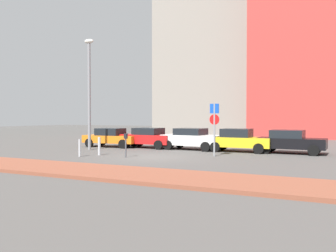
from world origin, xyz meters
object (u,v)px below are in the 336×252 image
(parked_car_orange, at_px, (111,137))
(parking_meter, at_px, (126,142))
(traffic_bollard_mid, at_px, (80,148))
(traffic_bollard_near, at_px, (99,146))
(parked_car_yellow, at_px, (239,140))
(parking_sign_post, at_px, (214,123))
(parked_car_red, at_px, (148,137))
(parked_car_white, at_px, (192,138))
(parked_car_black, at_px, (290,141))
(street_lamp, at_px, (89,85))

(parked_car_orange, relative_size, parking_meter, 3.23)
(parked_car_orange, distance_m, traffic_bollard_mid, 6.64)
(parking_meter, bearing_deg, traffic_bollard_near, 170.77)
(parked_car_yellow, height_order, parking_sign_post, parking_sign_post)
(traffic_bollard_mid, bearing_deg, parked_car_orange, 109.02)
(parked_car_red, bearing_deg, parked_car_orange, -169.79)
(parked_car_white, distance_m, parking_meter, 6.21)
(parked_car_orange, xyz_separation_m, traffic_bollard_mid, (2.16, -6.27, -0.23))
(parked_car_white, height_order, parking_meter, parked_car_white)
(parked_car_white, relative_size, parked_car_black, 1.03)
(parked_car_black, xyz_separation_m, parking_meter, (-7.93, -6.28, 0.11))
(parked_car_red, distance_m, parking_meter, 6.31)
(parked_car_yellow, height_order, traffic_bollard_near, parked_car_yellow)
(parked_car_black, height_order, traffic_bollard_near, parked_car_black)
(traffic_bollard_near, bearing_deg, parking_sign_post, 21.04)
(parked_car_red, relative_size, parked_car_black, 0.99)
(parked_car_red, bearing_deg, parked_car_white, 0.18)
(parked_car_yellow, relative_size, traffic_bollard_near, 3.83)
(parked_car_red, bearing_deg, parked_car_yellow, -0.31)
(parking_meter, relative_size, street_lamp, 0.18)
(parking_meter, relative_size, traffic_bollard_mid, 1.35)
(parked_car_white, height_order, parking_sign_post, parking_sign_post)
(parking_sign_post, xyz_separation_m, street_lamp, (-9.01, 0.18, 2.49))
(traffic_bollard_near, distance_m, traffic_bollard_mid, 1.23)
(parking_meter, distance_m, traffic_bollard_near, 2.10)
(parked_car_white, xyz_separation_m, parked_car_black, (6.44, 0.25, -0.01))
(street_lamp, distance_m, traffic_bollard_mid, 5.80)
(parking_sign_post, bearing_deg, parked_car_yellow, 80.10)
(parked_car_orange, relative_size, traffic_bollard_near, 4.04)
(parked_car_white, bearing_deg, traffic_bollard_mid, -120.99)
(parked_car_black, distance_m, traffic_bollard_mid, 12.67)
(parked_car_white, xyz_separation_m, parking_sign_post, (2.74, -3.29, 1.14))
(parked_car_white, xyz_separation_m, parking_meter, (-1.49, -6.03, 0.10))
(traffic_bollard_near, bearing_deg, parked_car_yellow, 39.58)
(parked_car_black, relative_size, parking_meter, 3.07)
(parked_car_black, distance_m, traffic_bollard_near, 11.62)
(parking_meter, xyz_separation_m, traffic_bollard_mid, (-2.60, -0.77, -0.37))
(parked_car_yellow, relative_size, parking_meter, 3.07)
(parking_sign_post, height_order, street_lamp, street_lamp)
(parking_sign_post, height_order, traffic_bollard_mid, parking_sign_post)
(parked_car_black, bearing_deg, parked_car_red, -178.47)
(parked_car_black, bearing_deg, parked_car_yellow, -174.56)
(traffic_bollard_near, bearing_deg, parking_meter, -9.23)
(traffic_bollard_mid, bearing_deg, parked_car_white, 59.01)
(parked_car_black, height_order, street_lamp, street_lamp)
(parked_car_black, distance_m, street_lamp, 13.65)
(traffic_bollard_near, relative_size, traffic_bollard_mid, 1.08)
(parking_sign_post, bearing_deg, parked_car_black, 43.72)
(parked_car_orange, xyz_separation_m, traffic_bollard_near, (2.72, -5.17, -0.19))
(parked_car_orange, xyz_separation_m, parking_sign_post, (8.99, -2.76, 1.19))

